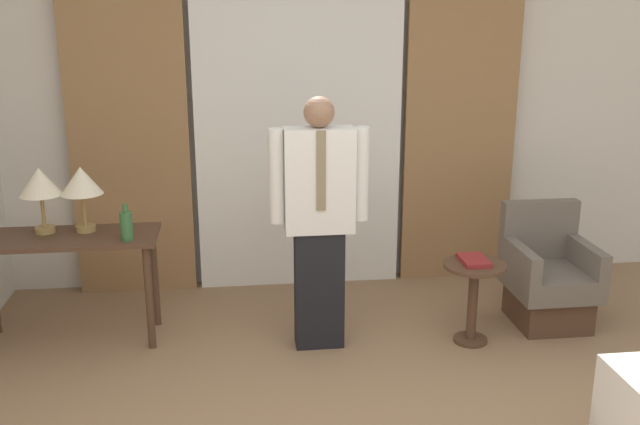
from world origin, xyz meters
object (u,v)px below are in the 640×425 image
(armchair, at_px, (547,279))
(book, at_px, (474,260))
(table_lamp_left, at_px, (40,184))
(desk, at_px, (65,254))
(side_table, at_px, (473,289))
(bottle_near_edge, at_px, (126,225))
(table_lamp_right, at_px, (81,183))
(person, at_px, (319,216))

(armchair, xyz_separation_m, book, (-0.63, -0.23, 0.25))
(table_lamp_left, relative_size, armchair, 0.52)
(table_lamp_left, xyz_separation_m, armchair, (3.37, -0.18, -0.74))
(desk, bearing_deg, side_table, -7.59)
(table_lamp_left, bearing_deg, side_table, -8.99)
(table_lamp_left, relative_size, side_table, 0.78)
(bottle_near_edge, distance_m, book, 2.22)
(table_lamp_right, bearing_deg, side_table, -9.90)
(person, height_order, side_table, person)
(bottle_near_edge, height_order, armchair, bottle_near_edge)
(desk, xyz_separation_m, table_lamp_left, (-0.13, 0.09, 0.44))
(desk, distance_m, table_lamp_right, 0.47)
(table_lamp_right, bearing_deg, armchair, -3.38)
(book, bearing_deg, person, 176.48)
(bottle_near_edge, bearing_deg, side_table, -5.58)
(bottle_near_edge, relative_size, person, 0.14)
(table_lamp_right, xyz_separation_m, person, (1.49, -0.35, -0.17))
(bottle_near_edge, xyz_separation_m, book, (2.20, -0.19, -0.26))
(armchair, bearing_deg, person, -174.16)
(table_lamp_left, bearing_deg, desk, -33.84)
(table_lamp_left, relative_size, table_lamp_right, 1.00)
(desk, distance_m, bottle_near_edge, 0.49)
(person, relative_size, side_table, 2.96)
(person, height_order, armchair, person)
(side_table, bearing_deg, person, 175.18)
(armchair, height_order, side_table, armchair)
(table_lamp_left, xyz_separation_m, person, (1.75, -0.35, -0.17))
(desk, height_order, table_lamp_right, table_lamp_right)
(table_lamp_right, distance_m, book, 2.57)
(desk, distance_m, armchair, 3.26)
(table_lamp_left, xyz_separation_m, table_lamp_right, (0.26, 0.00, 0.00))
(table_lamp_right, bearing_deg, table_lamp_left, 180.00)
(person, xyz_separation_m, book, (1.00, -0.06, -0.32))
(table_lamp_right, bearing_deg, person, -13.22)
(table_lamp_right, bearing_deg, desk, -146.16)
(desk, relative_size, table_lamp_left, 2.77)
(bottle_near_edge, height_order, person, person)
(table_lamp_right, distance_m, side_table, 2.62)
(table_lamp_left, bearing_deg, book, -8.53)
(bottle_near_edge, distance_m, side_table, 2.26)
(book, bearing_deg, table_lamp_right, 170.61)
(desk, relative_size, bottle_near_edge, 5.13)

